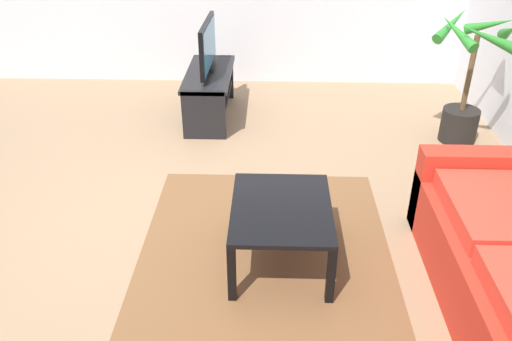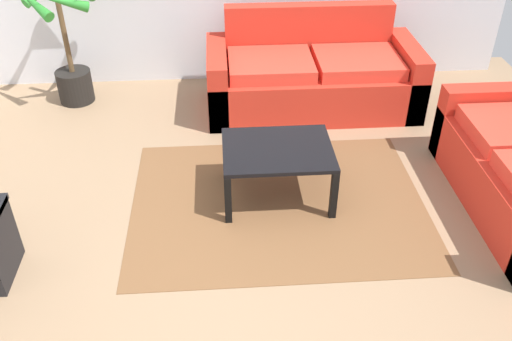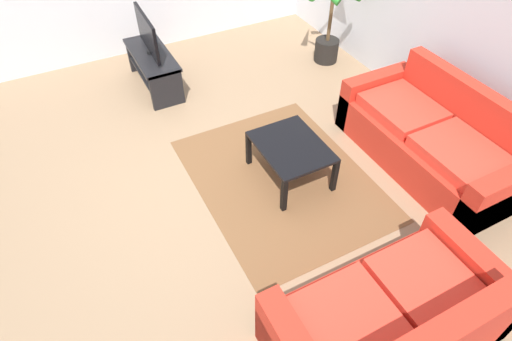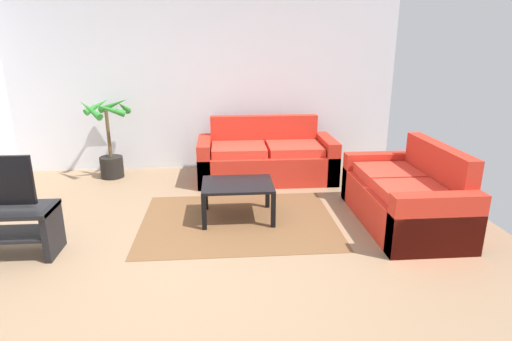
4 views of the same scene
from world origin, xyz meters
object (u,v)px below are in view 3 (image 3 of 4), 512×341
at_px(coffee_table, 291,150).
at_px(potted_palm, 329,27).
at_px(couch_loveseat, 391,322).
at_px(tv_stand, 153,65).
at_px(couch_main, 431,140).
at_px(tv, 147,33).

distance_m(coffee_table, potted_palm, 2.50).
xyz_separation_m(couch_loveseat, tv_stand, (-4.20, -0.44, 0.02)).
bearing_deg(potted_palm, coffee_table, -42.87).
height_order(couch_loveseat, tv_stand, couch_loveseat).
bearing_deg(couch_main, tv_stand, -142.53).
bearing_deg(tv_stand, coffee_table, 17.10).
height_order(tv_stand, coffee_table, tv_stand).
relative_size(couch_loveseat, coffee_table, 2.10).
distance_m(tv, coffee_table, 2.46).
bearing_deg(couch_main, coffee_table, -108.56).
height_order(couch_loveseat, tv, tv).
height_order(coffee_table, potted_palm, potted_palm).
relative_size(tv, potted_palm, 0.69).
xyz_separation_m(couch_main, coffee_table, (-0.48, -1.43, 0.07)).
distance_m(couch_main, coffee_table, 1.51).
bearing_deg(potted_palm, tv, -101.57).
height_order(tv_stand, tv, tv).
bearing_deg(coffee_table, potted_palm, 137.13).
height_order(couch_main, tv, tv).
relative_size(coffee_table, potted_palm, 0.67).
bearing_deg(potted_palm, tv_stand, -101.55).
distance_m(couch_loveseat, potted_palm, 4.20).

